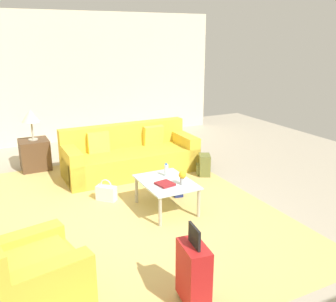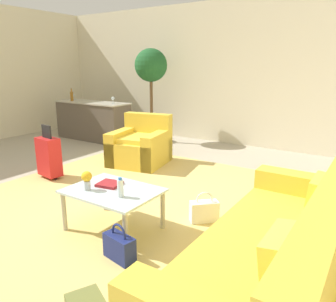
{
  "view_description": "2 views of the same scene",
  "coord_description": "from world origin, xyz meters",
  "px_view_note": "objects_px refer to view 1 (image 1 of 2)",
  "views": [
    {
      "loc": [
        -4.24,
        1.8,
        2.52
      ],
      "look_at": [
        0.09,
        -0.37,
        1.03
      ],
      "focal_mm": 40.0,
      "sensor_mm": 36.0,
      "label": 1
    },
    {
      "loc": [
        2.68,
        -2.89,
        1.74
      ],
      "look_at": [
        0.79,
        -0.02,
        0.84
      ],
      "focal_mm": 35.0,
      "sensor_mm": 36.0,
      "label": 2
    }
  ],
  "objects_px": {
    "couch": "(129,157)",
    "flower_vase": "(182,177)",
    "water_bottle": "(166,170)",
    "coffee_table_book": "(165,184)",
    "side_table": "(35,154)",
    "armchair": "(23,281)",
    "coffee_table": "(166,185)",
    "handbag_navy": "(176,187)",
    "table_lamp": "(31,117)",
    "backpack_olive": "(204,165)",
    "suitcase_red": "(194,273)",
    "handbag_white": "(106,193)"
  },
  "relations": [
    {
      "from": "backpack_olive",
      "to": "handbag_navy",
      "type": "bearing_deg",
      "value": 122.7
    },
    {
      "from": "coffee_table",
      "to": "water_bottle",
      "type": "xyz_separation_m",
      "value": [
        0.2,
        -0.1,
        0.15
      ]
    },
    {
      "from": "water_bottle",
      "to": "handbag_white",
      "type": "height_order",
      "value": "water_bottle"
    },
    {
      "from": "backpack_olive",
      "to": "coffee_table",
      "type": "bearing_deg",
      "value": 127.89
    },
    {
      "from": "coffee_table_book",
      "to": "table_lamp",
      "type": "distance_m",
      "value": 3.3
    },
    {
      "from": "suitcase_red",
      "to": "handbag_white",
      "type": "relative_size",
      "value": 2.37
    },
    {
      "from": "coffee_table",
      "to": "handbag_white",
      "type": "relative_size",
      "value": 2.69
    },
    {
      "from": "coffee_table",
      "to": "flower_vase",
      "type": "xyz_separation_m",
      "value": [
        -0.22,
        -0.15,
        0.18
      ]
    },
    {
      "from": "side_table",
      "to": "suitcase_red",
      "type": "distance_m",
      "value": 4.87
    },
    {
      "from": "handbag_white",
      "to": "table_lamp",
      "type": "bearing_deg",
      "value": 20.89
    },
    {
      "from": "couch",
      "to": "coffee_table_book",
      "type": "relative_size",
      "value": 10.31
    },
    {
      "from": "couch",
      "to": "armchair",
      "type": "relative_size",
      "value": 2.26
    },
    {
      "from": "water_bottle",
      "to": "flower_vase",
      "type": "relative_size",
      "value": 1.0
    },
    {
      "from": "armchair",
      "to": "side_table",
      "type": "relative_size",
      "value": 1.86
    },
    {
      "from": "water_bottle",
      "to": "couch",
      "type": "bearing_deg",
      "value": 0.0
    },
    {
      "from": "water_bottle",
      "to": "side_table",
      "type": "distance_m",
      "value": 3.06
    },
    {
      "from": "coffee_table",
      "to": "table_lamp",
      "type": "bearing_deg",
      "value": 28.18
    },
    {
      "from": "water_bottle",
      "to": "flower_vase",
      "type": "distance_m",
      "value": 0.42
    },
    {
      "from": "coffee_table",
      "to": "handbag_navy",
      "type": "height_order",
      "value": "coffee_table"
    },
    {
      "from": "handbag_white",
      "to": "coffee_table",
      "type": "bearing_deg",
      "value": -135.76
    },
    {
      "from": "coffee_table_book",
      "to": "suitcase_red",
      "type": "xyz_separation_m",
      "value": [
        -1.88,
        0.62,
        -0.12
      ]
    },
    {
      "from": "table_lamp",
      "to": "handbag_white",
      "type": "height_order",
      "value": "table_lamp"
    },
    {
      "from": "table_lamp",
      "to": "water_bottle",
      "type": "bearing_deg",
      "value": -148.39
    },
    {
      "from": "couch",
      "to": "flower_vase",
      "type": "relative_size",
      "value": 12.17
    },
    {
      "from": "handbag_navy",
      "to": "handbag_white",
      "type": "bearing_deg",
      "value": 75.21
    },
    {
      "from": "water_bottle",
      "to": "side_table",
      "type": "xyz_separation_m",
      "value": [
        2.6,
        1.6,
        -0.26
      ]
    },
    {
      "from": "water_bottle",
      "to": "handbag_navy",
      "type": "height_order",
      "value": "water_bottle"
    },
    {
      "from": "armchair",
      "to": "water_bottle",
      "type": "xyz_separation_m",
      "value": [
        1.51,
        -2.27,
        0.26
      ]
    },
    {
      "from": "side_table",
      "to": "backpack_olive",
      "type": "height_order",
      "value": "side_table"
    },
    {
      "from": "table_lamp",
      "to": "backpack_olive",
      "type": "bearing_deg",
      "value": -122.76
    },
    {
      "from": "coffee_table_book",
      "to": "coffee_table",
      "type": "bearing_deg",
      "value": -43.97
    },
    {
      "from": "water_bottle",
      "to": "armchair",
      "type": "bearing_deg",
      "value": 123.7
    },
    {
      "from": "coffee_table_book",
      "to": "side_table",
      "type": "height_order",
      "value": "side_table"
    },
    {
      "from": "table_lamp",
      "to": "suitcase_red",
      "type": "distance_m",
      "value": 4.92
    },
    {
      "from": "water_bottle",
      "to": "coffee_table",
      "type": "bearing_deg",
      "value": 153.43
    },
    {
      "from": "backpack_olive",
      "to": "water_bottle",
      "type": "bearing_deg",
      "value": 124.05
    },
    {
      "from": "table_lamp",
      "to": "suitcase_red",
      "type": "height_order",
      "value": "table_lamp"
    },
    {
      "from": "table_lamp",
      "to": "handbag_navy",
      "type": "xyz_separation_m",
      "value": [
        -2.37,
        -1.9,
        -0.93
      ]
    },
    {
      "from": "side_table",
      "to": "water_bottle",
      "type": "bearing_deg",
      "value": -148.39
    },
    {
      "from": "side_table",
      "to": "handbag_navy",
      "type": "height_order",
      "value": "side_table"
    },
    {
      "from": "flower_vase",
      "to": "couch",
      "type": "bearing_deg",
      "value": 1.42
    },
    {
      "from": "armchair",
      "to": "backpack_olive",
      "type": "distance_m",
      "value": 4.17
    },
    {
      "from": "suitcase_red",
      "to": "backpack_olive",
      "type": "bearing_deg",
      "value": -33.53
    },
    {
      "from": "armchair",
      "to": "suitcase_red",
      "type": "bearing_deg",
      "value": -115.02
    },
    {
      "from": "couch",
      "to": "coffee_table_book",
      "type": "distance_m",
      "value": 1.94
    },
    {
      "from": "side_table",
      "to": "table_lamp",
      "type": "relative_size",
      "value": 0.99
    },
    {
      "from": "armchair",
      "to": "coffee_table",
      "type": "xyz_separation_m",
      "value": [
        1.31,
        -2.17,
        0.1
      ]
    },
    {
      "from": "flower_vase",
      "to": "handbag_white",
      "type": "relative_size",
      "value": 0.57
    },
    {
      "from": "armchair",
      "to": "handbag_white",
      "type": "xyz_separation_m",
      "value": [
        2.04,
        -1.46,
        -0.17
      ]
    },
    {
      "from": "coffee_table",
      "to": "suitcase_red",
      "type": "xyz_separation_m",
      "value": [
        -2.0,
        0.7,
        -0.04
      ]
    }
  ]
}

